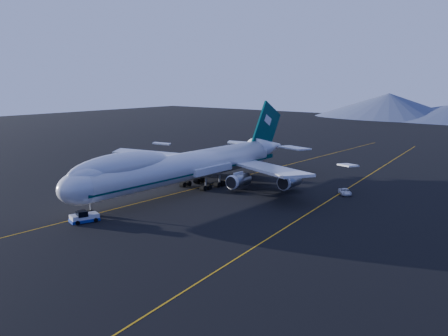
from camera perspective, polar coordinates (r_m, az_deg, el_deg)
The scene contains 6 objects.
ground at distance 114.58m, azimuth -4.28°, elevation -2.60°, with size 500.00×500.00×0.00m, color black.
taxiway_line_main at distance 114.58m, azimuth -4.28°, elevation -2.59°, with size 0.25×220.00×0.01m, color orange.
taxiway_line_side at distance 105.74m, azimuth 11.55°, elevation -3.87°, with size 0.25×200.00×0.01m, color orange.
boeing_747 at distance 113.46m, azimuth -4.31°, elevation 0.27°, with size 59.62×72.43×19.37m.
pushback_tug at distance 93.17m, azimuth -15.66°, elevation -5.54°, with size 4.03×5.58×2.19m.
service_van at distance 113.58m, azimuth 13.67°, elevation -2.64°, with size 2.16×4.68×1.30m, color white.
Camera 1 is at (76.31, -81.59, 25.49)m, focal length 40.00 mm.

